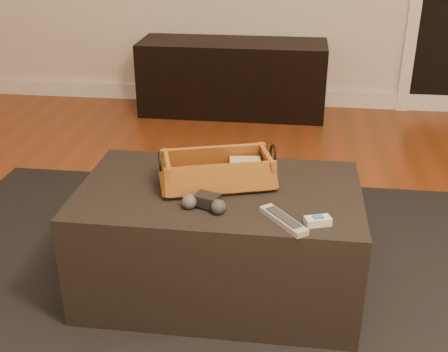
# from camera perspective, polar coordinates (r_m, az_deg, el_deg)

# --- Properties ---
(baseboard) EXTENTS (5.00, 0.04, 0.12)m
(baseboard) POSITION_cam_1_polar(r_m,az_deg,el_deg) (4.29, 6.28, 7.99)
(baseboard) COLOR white
(baseboard) RESTS_ON floor
(media_cabinet) EXTENTS (1.30, 0.45, 0.51)m
(media_cabinet) POSITION_cam_1_polar(r_m,az_deg,el_deg) (4.05, 0.87, 9.97)
(media_cabinet) COLOR black
(media_cabinet) RESTS_ON floor
(area_rug) EXTENTS (2.60, 2.00, 0.01)m
(area_rug) POSITION_cam_1_polar(r_m,az_deg,el_deg) (2.17, -0.64, -11.98)
(area_rug) COLOR black
(area_rug) RESTS_ON floor
(ottoman) EXTENTS (1.00, 0.60, 0.42)m
(ottoman) POSITION_cam_1_polar(r_m,az_deg,el_deg) (2.09, -0.48, -6.44)
(ottoman) COLOR black
(ottoman) RESTS_ON area_rug
(tv_remote) EXTENTS (0.22, 0.13, 0.02)m
(tv_remote) POSITION_cam_1_polar(r_m,az_deg,el_deg) (1.99, -1.19, -0.45)
(tv_remote) COLOR black
(tv_remote) RESTS_ON wicker_basket
(cloth_bundle) EXTENTS (0.12, 0.09, 0.06)m
(cloth_bundle) POSITION_cam_1_polar(r_m,az_deg,el_deg) (2.05, 2.15, 0.85)
(cloth_bundle) COLOR tan
(cloth_bundle) RESTS_ON wicker_basket
(wicker_basket) EXTENTS (0.45, 0.32, 0.14)m
(wicker_basket) POSITION_cam_1_polar(r_m,az_deg,el_deg) (2.00, -0.68, 0.36)
(wicker_basket) COLOR #A35924
(wicker_basket) RESTS_ON ottoman
(game_controller) EXTENTS (0.16, 0.11, 0.05)m
(game_controller) POSITION_cam_1_polar(r_m,az_deg,el_deg) (1.84, -1.95, -2.71)
(game_controller) COLOR black
(game_controller) RESTS_ON ottoman
(silver_remote) EXTENTS (0.16, 0.19, 0.02)m
(silver_remote) POSITION_cam_1_polar(r_m,az_deg,el_deg) (1.78, 6.06, -4.47)
(silver_remote) COLOR #B2B4BA
(silver_remote) RESTS_ON ottoman
(cream_gadget) EXTENTS (0.09, 0.07, 0.03)m
(cream_gadget) POSITION_cam_1_polar(r_m,az_deg,el_deg) (1.78, 9.51, -4.51)
(cream_gadget) COLOR beige
(cream_gadget) RESTS_ON ottoman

